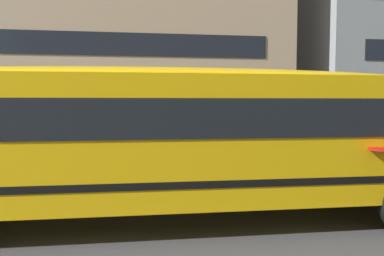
# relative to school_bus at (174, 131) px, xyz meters

# --- Properties ---
(ground_plane) EXTENTS (400.00, 400.00, 0.00)m
(ground_plane) POSITION_rel_school_bus_xyz_m (0.61, 1.78, -1.75)
(ground_plane) COLOR #424244
(sidewalk_far) EXTENTS (120.00, 3.00, 0.01)m
(sidewalk_far) POSITION_rel_school_bus_xyz_m (0.61, 9.65, -1.74)
(sidewalk_far) COLOR gray
(sidewalk_far) RESTS_ON ground_plane
(lane_centreline) EXTENTS (110.00, 0.16, 0.01)m
(lane_centreline) POSITION_rel_school_bus_xyz_m (0.61, 1.78, -1.75)
(lane_centreline) COLOR silver
(lane_centreline) RESTS_ON ground_plane
(school_bus) EXTENTS (13.18, 3.16, 2.94)m
(school_bus) POSITION_rel_school_bus_xyz_m (0.00, 0.00, 0.00)
(school_bus) COLOR yellow
(school_bus) RESTS_ON ground_plane
(parked_car_dark_blue_under_tree) EXTENTS (3.95, 1.99, 1.64)m
(parked_car_dark_blue_under_tree) POSITION_rel_school_bus_xyz_m (7.86, 6.98, -0.90)
(parked_car_dark_blue_under_tree) COLOR navy
(parked_car_dark_blue_under_tree) RESTS_ON ground_plane
(apartment_block_far_left) EXTENTS (20.81, 10.46, 16.50)m
(apartment_block_far_left) POSITION_rel_school_bus_xyz_m (-3.02, 16.36, 6.50)
(apartment_block_far_left) COLOR tan
(apartment_block_far_left) RESTS_ON ground_plane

